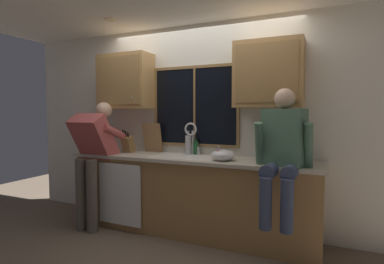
# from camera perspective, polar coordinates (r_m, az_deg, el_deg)

# --- Properties ---
(back_wall) EXTENTS (5.37, 0.12, 2.55)m
(back_wall) POSITION_cam_1_polar(r_m,az_deg,el_deg) (3.91, 1.63, 1.17)
(back_wall) COLOR silver
(back_wall) RESTS_ON floor
(ceiling_downlight_left) EXTENTS (0.14, 0.14, 0.01)m
(ceiling_downlight_left) POSITION_cam_1_polar(r_m,az_deg,el_deg) (3.95, -15.13, 19.71)
(ceiling_downlight_left) COLOR #FFEAB2
(window_glass) EXTENTS (1.10, 0.02, 0.95)m
(window_glass) POSITION_cam_1_polar(r_m,az_deg,el_deg) (3.86, 0.54, 4.85)
(window_glass) COLOR black
(window_frame_top) EXTENTS (1.17, 0.02, 0.04)m
(window_frame_top) POSITION_cam_1_polar(r_m,az_deg,el_deg) (3.90, 0.49, 12.11)
(window_frame_top) COLOR olive
(window_frame_bottom) EXTENTS (1.17, 0.02, 0.04)m
(window_frame_bottom) POSITION_cam_1_polar(r_m,az_deg,el_deg) (3.88, 0.48, -2.44)
(window_frame_bottom) COLOR olive
(window_frame_left) EXTENTS (0.03, 0.02, 0.95)m
(window_frame_left) POSITION_cam_1_polar(r_m,az_deg,el_deg) (4.11, -6.80, 4.75)
(window_frame_left) COLOR olive
(window_frame_right) EXTENTS (0.03, 0.02, 0.95)m
(window_frame_right) POSITION_cam_1_polar(r_m,az_deg,el_deg) (3.67, 8.67, 4.88)
(window_frame_right) COLOR olive
(window_mullion_center) EXTENTS (0.02, 0.02, 0.95)m
(window_mullion_center) POSITION_cam_1_polar(r_m,az_deg,el_deg) (3.85, 0.47, 4.86)
(window_mullion_center) COLOR olive
(lower_cabinet_run) EXTENTS (2.97, 0.58, 0.88)m
(lower_cabinet_run) POSITION_cam_1_polar(r_m,az_deg,el_deg) (3.72, -0.49, -12.00)
(lower_cabinet_run) COLOR #A07744
(lower_cabinet_run) RESTS_ON floor
(countertop) EXTENTS (3.03, 0.62, 0.04)m
(countertop) POSITION_cam_1_polar(r_m,az_deg,el_deg) (3.61, -0.63, -5.02)
(countertop) COLOR beige
(countertop) RESTS_ON lower_cabinet_run
(dishwasher_front) EXTENTS (0.60, 0.02, 0.74)m
(dishwasher_front) POSITION_cam_1_polar(r_m,az_deg,el_deg) (3.85, -13.44, -11.31)
(dishwasher_front) COLOR white
(upper_cabinet_left) EXTENTS (0.73, 0.36, 0.72)m
(upper_cabinet_left) POSITION_cam_1_polar(r_m,az_deg,el_deg) (4.22, -12.38, 9.22)
(upper_cabinet_left) COLOR #B2844C
(upper_cabinet_right) EXTENTS (0.73, 0.36, 0.72)m
(upper_cabinet_right) POSITION_cam_1_polar(r_m,az_deg,el_deg) (3.46, 14.19, 10.46)
(upper_cabinet_right) COLOR #B2844C
(sink) EXTENTS (0.80, 0.46, 0.21)m
(sink) POSITION_cam_1_polar(r_m,az_deg,el_deg) (3.65, -1.31, -6.15)
(sink) COLOR white
(sink) RESTS_ON lower_cabinet_run
(faucet) EXTENTS (0.18, 0.09, 0.40)m
(faucet) POSITION_cam_1_polar(r_m,az_deg,el_deg) (3.77, -0.04, -0.47)
(faucet) COLOR silver
(faucet) RESTS_ON countertop
(person_standing) EXTENTS (0.53, 0.68, 1.58)m
(person_standing) POSITION_cam_1_polar(r_m,az_deg,el_deg) (3.98, -18.03, -3.41)
(person_standing) COLOR #595147
(person_standing) RESTS_ON floor
(person_sitting_on_counter) EXTENTS (0.54, 0.65, 1.26)m
(person_sitting_on_counter) POSITION_cam_1_polar(r_m,az_deg,el_deg) (3.02, 16.60, -2.94)
(person_sitting_on_counter) COLOR #384260
(person_sitting_on_counter) RESTS_ON countertop
(knife_block) EXTENTS (0.12, 0.18, 0.32)m
(knife_block) POSITION_cam_1_polar(r_m,az_deg,el_deg) (4.09, -11.91, -2.26)
(knife_block) COLOR olive
(knife_block) RESTS_ON countertop
(cutting_board) EXTENTS (0.27, 0.10, 0.39)m
(cutting_board) POSITION_cam_1_polar(r_m,az_deg,el_deg) (4.07, -7.45, -1.06)
(cutting_board) COLOR #997047
(cutting_board) RESTS_ON countertop
(mixing_bowl) EXTENTS (0.26, 0.26, 0.13)m
(mixing_bowl) POSITION_cam_1_polar(r_m,az_deg,el_deg) (3.34, 5.81, -4.36)
(mixing_bowl) COLOR silver
(mixing_bowl) RESTS_ON countertop
(soap_dispenser) EXTENTS (0.06, 0.07, 0.17)m
(soap_dispenser) POSITION_cam_1_polar(r_m,az_deg,el_deg) (3.31, 5.06, -4.36)
(soap_dispenser) COLOR pink
(soap_dispenser) RESTS_ON countertop
(bottle_green_glass) EXTENTS (0.06, 0.06, 0.21)m
(bottle_green_glass) POSITION_cam_1_polar(r_m,az_deg,el_deg) (3.82, 0.72, -2.92)
(bottle_green_glass) COLOR #1E592D
(bottle_green_glass) RESTS_ON countertop
(bottle_tall_clear) EXTENTS (0.07, 0.07, 0.31)m
(bottle_tall_clear) POSITION_cam_1_polar(r_m,az_deg,el_deg) (3.79, -0.73, -2.34)
(bottle_tall_clear) COLOR #B7B7BC
(bottle_tall_clear) RESTS_ON countertop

